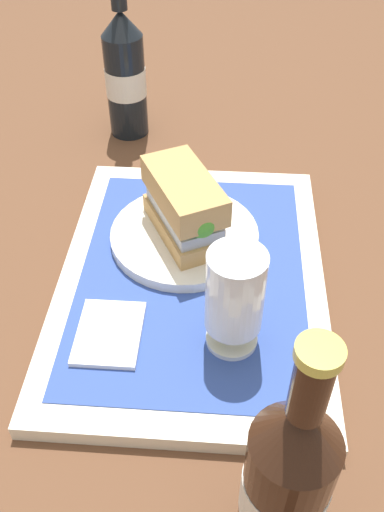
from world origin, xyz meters
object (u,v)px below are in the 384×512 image
object	(u,v)px
plate	(184,236)
beer_glass	(235,298)
beer_bottle	(286,484)
sandwich	(185,207)
second_bottle	(125,73)

from	to	relation	value
plate	beer_glass	bearing A→B (deg)	21.80
plate	beer_bottle	distance (m)	0.38
beer_bottle	sandwich	bearing A→B (deg)	-163.84
plate	beer_bottle	xyz separation A→B (m)	(0.35, 0.10, 0.08)
sandwich	second_bottle	size ratio (longest dim) A/B	0.54
plate	sandwich	xyz separation A→B (m)	(0.00, 0.00, 0.05)
plate	sandwich	size ratio (longest dim) A/B	1.31
second_bottle	sandwich	bearing A→B (deg)	21.76
sandwich	beer_bottle	bearing A→B (deg)	-11.25
beer_glass	second_bottle	xyz separation A→B (m)	(-0.46, -0.18, 0.02)
beer_glass	plate	bearing A→B (deg)	-158.20
beer_glass	second_bottle	bearing A→B (deg)	-158.27
beer_glass	beer_bottle	size ratio (longest dim) A/B	0.47
second_bottle	plate	bearing A→B (deg)	21.70
second_bottle	beer_bottle	bearing A→B (deg)	18.78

